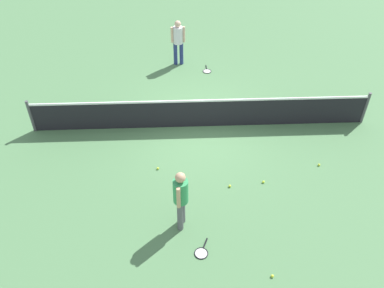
% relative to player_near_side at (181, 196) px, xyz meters
% --- Properties ---
extents(ground_plane, '(40.00, 40.00, 0.00)m').
position_rel_player_near_side_xyz_m(ground_plane, '(0.65, 3.75, -1.01)').
color(ground_plane, '#4C7A4C').
extents(court_net, '(10.09, 0.09, 1.07)m').
position_rel_player_near_side_xyz_m(court_net, '(0.65, 3.75, -0.51)').
color(court_net, '#4C4C51').
rests_on(court_net, ground_plane).
extents(player_near_side, '(0.41, 0.53, 1.70)m').
position_rel_player_near_side_xyz_m(player_near_side, '(0.00, 0.00, 0.00)').
color(player_near_side, '#595960').
rests_on(player_near_side, ground_plane).
extents(player_far_side, '(0.52, 0.36, 1.70)m').
position_rel_player_near_side_xyz_m(player_far_side, '(0.06, 7.56, 0.00)').
color(player_far_side, navy).
rests_on(player_far_side, ground_plane).
extents(tennis_racket_near_player, '(0.41, 0.60, 0.03)m').
position_rel_player_near_side_xyz_m(tennis_racket_near_player, '(0.43, -0.80, -1.00)').
color(tennis_racket_near_player, black).
rests_on(tennis_racket_near_player, ground_plane).
extents(tennis_racket_far_player, '(0.32, 0.59, 0.03)m').
position_rel_player_near_side_xyz_m(tennis_racket_far_player, '(1.09, 6.98, -1.00)').
color(tennis_racket_far_player, black).
rests_on(tennis_racket_far_player, ground_plane).
extents(tennis_ball_near_player, '(0.07, 0.07, 0.07)m').
position_rel_player_near_side_xyz_m(tennis_ball_near_player, '(-0.60, 1.90, -0.98)').
color(tennis_ball_near_player, '#C6E033').
rests_on(tennis_ball_near_player, ground_plane).
extents(tennis_ball_by_net, '(0.07, 0.07, 0.07)m').
position_rel_player_near_side_xyz_m(tennis_ball_by_net, '(1.89, -1.46, -0.98)').
color(tennis_ball_by_net, '#C6E033').
rests_on(tennis_ball_by_net, ground_plane).
extents(tennis_ball_midcourt, '(0.07, 0.07, 0.07)m').
position_rel_player_near_side_xyz_m(tennis_ball_midcourt, '(2.18, 1.28, -0.98)').
color(tennis_ball_midcourt, '#C6E033').
rests_on(tennis_ball_midcourt, ground_plane).
extents(tennis_ball_baseline, '(0.07, 0.07, 0.07)m').
position_rel_player_near_side_xyz_m(tennis_ball_baseline, '(3.81, 1.86, -0.98)').
color(tennis_ball_baseline, '#C6E033').
rests_on(tennis_ball_baseline, ground_plane).
extents(tennis_ball_stray_left, '(0.07, 0.07, 0.07)m').
position_rel_player_near_side_xyz_m(tennis_ball_stray_left, '(1.28, 1.17, -0.98)').
color(tennis_ball_stray_left, '#C6E033').
rests_on(tennis_ball_stray_left, ground_plane).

